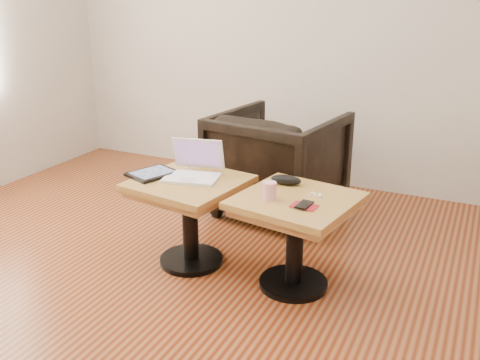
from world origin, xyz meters
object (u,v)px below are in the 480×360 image
at_px(striped_cup, 269,191).
at_px(armchair, 278,163).
at_px(laptop, 194,170).
at_px(side_table_left, 189,201).
at_px(side_table_right, 296,220).

bearing_deg(striped_cup, armchair, 108.99).
xyz_separation_m(laptop, armchair, (0.18, 0.89, -0.19)).
relative_size(side_table_left, side_table_right, 0.98).
bearing_deg(laptop, armchair, 66.69).
bearing_deg(side_table_left, laptop, 100.01).
xyz_separation_m(side_table_left, laptop, (-0.00, 0.06, 0.18)).
xyz_separation_m(side_table_left, side_table_right, (0.65, 0.01, 0.00)).
relative_size(side_table_left, laptop, 1.85).
distance_m(side_table_left, armchair, 0.97).
height_order(side_table_left, armchair, armchair).
relative_size(side_table_right, striped_cup, 7.13).
xyz_separation_m(side_table_right, laptop, (-0.65, 0.06, 0.18)).
xyz_separation_m(side_table_left, striped_cup, (0.53, -0.08, 0.18)).
xyz_separation_m(laptop, striped_cup, (0.53, -0.14, 0.00)).
height_order(side_table_right, laptop, laptop).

